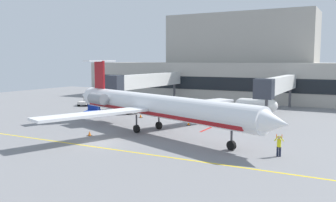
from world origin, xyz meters
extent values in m
cube|color=slate|center=(0.00, 0.00, -0.05)|extent=(120.00, 120.00, 0.10)
cube|color=yellow|center=(0.00, -1.73, 0.00)|extent=(108.00, 0.24, 0.01)
cube|color=red|center=(6.67, 13.86, 0.00)|extent=(0.30, 8.00, 0.01)
cube|color=#ADA89E|center=(-1.56, 47.43, 3.89)|extent=(66.10, 14.86, 7.79)
cube|color=#9F9A91|center=(-1.57, 51.14, 13.10)|extent=(31.94, 10.40, 10.62)
cube|color=black|center=(-1.56, 39.95, 3.68)|extent=(63.45, 0.12, 2.60)
cube|color=silver|center=(11.57, 30.16, 4.56)|extent=(1.40, 19.68, 2.40)
cube|color=#2D333D|center=(11.57, 19.42, 4.56)|extent=(2.40, 2.00, 2.64)
cylinder|color=#4C4C51|center=(11.57, 38.50, 1.68)|extent=(0.44, 0.44, 3.36)
cylinder|color=#4C4C51|center=(11.57, 21.12, 1.68)|extent=(0.44, 0.44, 3.36)
cube|color=silver|center=(-11.51, 29.42, 4.63)|extent=(1.40, 21.16, 2.40)
cube|color=#2D333D|center=(-11.51, 17.94, 4.63)|extent=(2.40, 2.00, 2.64)
cylinder|color=#4C4C51|center=(-11.51, 38.50, 1.72)|extent=(0.44, 0.44, 3.43)
cylinder|color=#4C4C51|center=(-11.51, 19.64, 1.72)|extent=(0.44, 0.44, 3.43)
cylinder|color=white|center=(2.34, 7.07, 3.14)|extent=(28.04, 12.53, 2.56)
cube|color=maroon|center=(2.34, 7.07, 2.44)|extent=(25.24, 11.27, 0.46)
cone|color=white|center=(16.75, 1.70, 3.14)|extent=(3.52, 3.34, 2.51)
cone|color=white|center=(-12.32, 12.54, 3.14)|extent=(3.89, 3.21, 2.18)
cube|color=white|center=(4.00, 14.49, 2.76)|extent=(6.71, 12.58, 0.28)
cube|color=white|center=(-1.26, 0.38, 2.76)|extent=(6.71, 12.58, 0.28)
cylinder|color=gray|center=(-5.64, 12.21, 3.34)|extent=(3.38, 2.40, 1.41)
cylinder|color=gray|center=(-7.06, 8.42, 3.34)|extent=(3.38, 2.40, 1.41)
cube|color=maroon|center=(-9.06, 11.33, 6.31)|extent=(2.25, 1.03, 3.77)
cube|color=white|center=(-9.06, 11.33, 8.20)|extent=(3.12, 4.47, 0.20)
cylinder|color=#3F3F44|center=(12.65, 3.23, 1.38)|extent=(0.20, 0.20, 1.41)
cylinder|color=black|center=(12.65, 3.23, 0.45)|extent=(0.97, 0.64, 0.90)
cylinder|color=#3F3F44|center=(1.56, 9.14, 1.38)|extent=(0.20, 0.20, 1.41)
cylinder|color=black|center=(1.56, 9.14, 0.45)|extent=(0.97, 0.64, 0.90)
cylinder|color=#3F3F44|center=(0.40, 6.02, 1.38)|extent=(0.20, 0.20, 1.41)
cylinder|color=black|center=(0.40, 6.02, 0.45)|extent=(0.97, 0.64, 0.90)
cube|color=#19389E|center=(-12.64, 13.88, 0.59)|extent=(2.79, 3.54, 0.47)
cube|color=navy|center=(-12.97, 14.68, 1.37)|extent=(1.92, 1.75, 1.09)
cylinder|color=black|center=(-13.85, 14.55, 0.35)|extent=(0.53, 0.75, 0.70)
cylinder|color=black|center=(-12.25, 15.21, 0.35)|extent=(0.53, 0.75, 0.70)
cylinder|color=black|center=(-13.02, 12.54, 0.35)|extent=(0.53, 0.75, 0.70)
cylinder|color=black|center=(-11.42, 13.20, 0.35)|extent=(0.53, 0.75, 0.70)
cube|color=silver|center=(-9.33, 18.57, 0.58)|extent=(3.71, 3.08, 0.46)
cube|color=#B8B1A9|center=(-8.50, 18.05, 1.38)|extent=(1.87, 1.83, 1.13)
cylinder|color=black|center=(-7.91, 18.52, 0.35)|extent=(0.74, 0.61, 0.70)
cylinder|color=black|center=(-8.68, 17.31, 0.35)|extent=(0.74, 0.61, 0.70)
cylinder|color=black|center=(-9.97, 19.83, 0.35)|extent=(0.74, 0.61, 0.70)
cylinder|color=black|center=(-10.74, 18.63, 0.35)|extent=(0.74, 0.61, 0.70)
cube|color=silver|center=(-21.89, 23.37, 0.59)|extent=(2.70, 4.20, 0.49)
cube|color=#B8B1A9|center=(-22.15, 24.42, 1.42)|extent=(1.97, 1.90, 1.16)
cylinder|color=black|center=(-23.10, 24.47, 0.35)|extent=(0.44, 0.75, 0.70)
cylinder|color=black|center=(-21.32, 24.91, 0.35)|extent=(0.44, 0.75, 0.70)
cylinder|color=black|center=(-22.45, 21.83, 0.35)|extent=(0.44, 0.75, 0.70)
cylinder|color=black|center=(-20.67, 22.27, 0.35)|extent=(0.44, 0.75, 0.70)
cylinder|color=white|center=(8.35, 27.98, 1.33)|extent=(4.82, 2.07, 1.97)
sphere|color=white|center=(10.74, 27.93, 1.33)|extent=(1.93, 1.93, 1.93)
sphere|color=white|center=(5.96, 28.03, 1.33)|extent=(1.93, 1.93, 1.93)
cube|color=#59595B|center=(6.91, 27.98, 0.17)|extent=(0.60, 1.77, 0.35)
cube|color=#59595B|center=(9.78, 27.98, 0.17)|extent=(0.60, 1.77, 0.35)
cylinder|color=#191E33|center=(16.89, 2.99, 0.42)|extent=(0.18, 0.18, 0.84)
cylinder|color=#191E33|center=(17.09, 3.04, 0.42)|extent=(0.18, 0.18, 0.84)
cylinder|color=yellow|center=(16.99, 3.01, 1.18)|extent=(0.34, 0.34, 0.68)
sphere|color=tan|center=(16.99, 3.01, 1.65)|extent=(0.24, 0.24, 0.24)
cylinder|color=yellow|center=(16.78, 2.96, 1.58)|extent=(0.40, 0.19, 0.50)
cylinder|color=#F2590C|center=(16.78, 2.96, 1.80)|extent=(0.06, 0.06, 0.28)
cylinder|color=yellow|center=(17.20, 3.07, 1.58)|extent=(0.40, 0.19, 0.50)
cylinder|color=#F2590C|center=(17.20, 3.07, 1.80)|extent=(0.06, 0.06, 0.28)
cone|color=orange|center=(-5.25, 15.76, 0.28)|extent=(0.36, 0.36, 0.55)
cube|color=black|center=(-5.25, 15.76, 0.02)|extent=(0.47, 0.47, 0.04)
cone|color=orange|center=(3.58, 13.29, 0.28)|extent=(0.36, 0.36, 0.55)
cube|color=black|center=(3.58, 13.29, 0.02)|extent=(0.47, 0.47, 0.04)
cone|color=orange|center=(-3.19, 2.08, 0.28)|extent=(0.36, 0.36, 0.55)
cube|color=black|center=(-3.19, 2.08, 0.02)|extent=(0.47, 0.47, 0.04)
cone|color=orange|center=(10.39, 14.71, 0.28)|extent=(0.36, 0.36, 0.55)
cube|color=black|center=(10.39, 14.71, 0.02)|extent=(0.47, 0.47, 0.04)
camera|label=1|loc=(23.31, -28.93, 8.26)|focal=39.41mm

